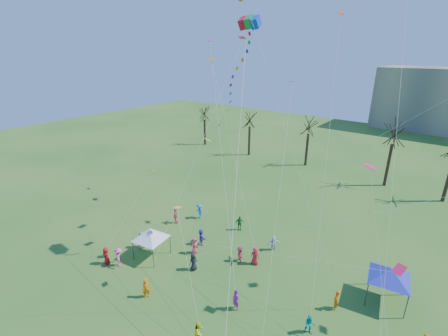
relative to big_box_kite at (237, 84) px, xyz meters
The scene contains 6 objects.
bare_tree_row 30.15m from the big_box_kite, 67.76° to the left, with size 69.39×8.89×11.01m.
big_box_kite is the anchor object (origin of this frame).
canopy_tent_white 16.12m from the big_box_kite, 140.41° to the right, with size 3.81×3.81×2.89m.
canopy_tent_blue 19.17m from the big_box_kite, 11.11° to the left, with size 4.12×4.12×3.14m.
festival_crowd 15.85m from the big_box_kite, 80.96° to the right, with size 26.06×14.34×1.86m.
small_kites_aloft 4.35m from the big_box_kite, 28.30° to the left, with size 31.38×19.47×32.91m.
Camera 1 is at (11.59, -11.55, 18.96)m, focal length 25.00 mm.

